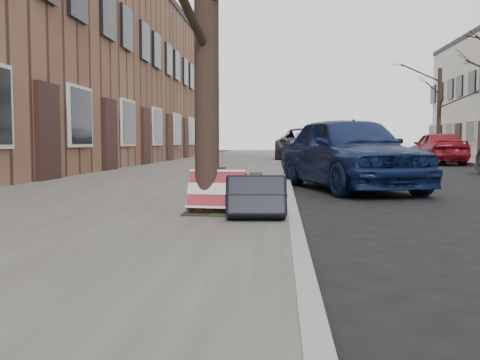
# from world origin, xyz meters

# --- Properties ---
(ground) EXTENTS (120.00, 120.00, 0.00)m
(ground) POSITION_xyz_m (0.00, 0.00, 0.00)
(ground) COLOR black
(ground) RESTS_ON ground
(near_sidewalk) EXTENTS (5.00, 70.00, 0.12)m
(near_sidewalk) POSITION_xyz_m (-3.70, 15.00, 0.06)
(near_sidewalk) COLOR slate
(near_sidewalk) RESTS_ON ground
(house_near) EXTENTS (6.80, 40.00, 7.00)m
(house_near) POSITION_xyz_m (-9.60, 16.00, 3.50)
(house_near) COLOR brown
(house_near) RESTS_ON ground
(dirt_patch) EXTENTS (0.85, 0.85, 0.02)m
(dirt_patch) POSITION_xyz_m (-2.00, 1.20, 0.13)
(dirt_patch) COLOR black
(dirt_patch) RESTS_ON near_sidewalk
(suitcase_red) EXTENTS (0.64, 0.40, 0.46)m
(suitcase_red) POSITION_xyz_m (-2.07, 1.04, 0.35)
(suitcase_red) COLOR maroon
(suitcase_red) RESTS_ON near_sidewalk
(suitcase_navy) EXTENTS (0.61, 0.38, 0.47)m
(suitcase_navy) POSITION_xyz_m (-1.63, 0.56, 0.35)
(suitcase_navy) COLOR black
(suitcase_navy) RESTS_ON near_sidewalk
(car_near_front) EXTENTS (2.78, 4.44, 1.41)m
(car_near_front) POSITION_xyz_m (-0.12, 5.48, 0.71)
(car_near_front) COLOR #101E48
(car_near_front) RESTS_ON ground
(car_near_mid) EXTENTS (2.07, 4.01, 1.26)m
(car_near_mid) POSITION_xyz_m (-0.15, 15.29, 0.63)
(car_near_mid) COLOR #9FA2A7
(car_near_mid) RESTS_ON ground
(car_near_back) EXTENTS (2.84, 5.79, 1.58)m
(car_near_back) POSITION_xyz_m (-0.26, 20.96, 0.79)
(car_near_back) COLOR #353539
(car_near_back) RESTS_ON ground
(car_far_back) EXTENTS (1.66, 3.98, 1.35)m
(car_far_back) POSITION_xyz_m (4.95, 17.65, 0.67)
(car_far_back) COLOR maroon
(car_far_back) RESTS_ON ground
(tree_far_c) EXTENTS (0.23, 0.23, 4.78)m
(tree_far_c) POSITION_xyz_m (7.20, 25.31, 2.51)
(tree_far_c) COLOR black
(tree_far_c) RESTS_ON far_sidewalk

